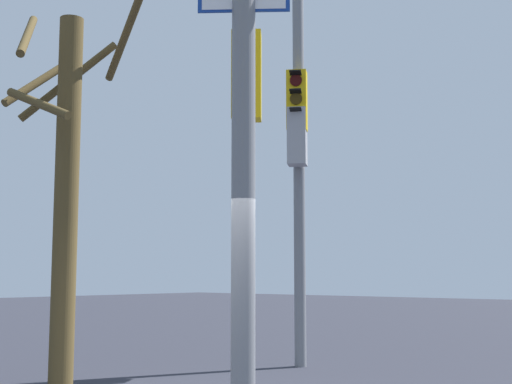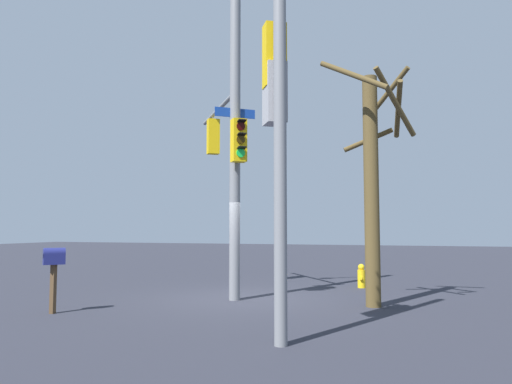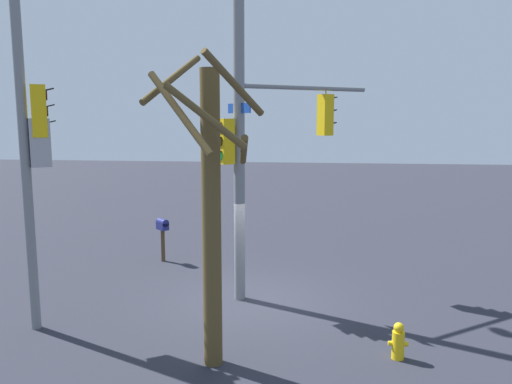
# 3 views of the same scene
# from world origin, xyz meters

# --- Properties ---
(ground_plane) EXTENTS (80.00, 80.00, 0.00)m
(ground_plane) POSITION_xyz_m (0.00, 0.00, 0.00)
(ground_plane) COLOR #292B34
(main_signal_pole_assembly) EXTENTS (4.95, 2.82, 9.64)m
(main_signal_pole_assembly) POSITION_xyz_m (-0.05, 0.46, 5.01)
(main_signal_pole_assembly) COLOR slate
(main_signal_pole_assembly) RESTS_ON ground
(secondary_pole_assembly) EXTENTS (0.71, 0.53, 7.36)m
(secondary_pole_assembly) POSITION_xyz_m (-4.37, -2.10, 4.01)
(secondary_pole_assembly) COLOR slate
(secondary_pole_assembly) RESTS_ON ground
(fire_hydrant) EXTENTS (0.38, 0.24, 0.73)m
(fire_hydrant) POSITION_xyz_m (3.26, -2.70, 0.34)
(fire_hydrant) COLOR yellow
(fire_hydrant) RESTS_ON ground
(mailbox) EXTENTS (0.48, 0.48, 1.41)m
(mailbox) POSITION_xyz_m (-3.25, 3.24, 1.11)
(mailbox) COLOR #4C3823
(mailbox) RESTS_ON ground
(bare_tree_behind_pole) EXTENTS (2.12, 2.19, 5.84)m
(bare_tree_behind_pole) POSITION_xyz_m (-0.27, -3.34, 3.08)
(bare_tree_behind_pole) COLOR brown
(bare_tree_behind_pole) RESTS_ON ground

